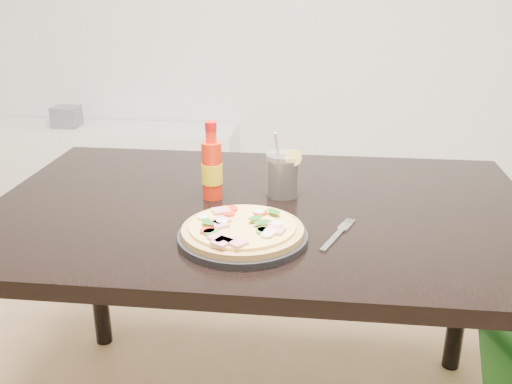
# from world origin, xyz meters

# --- Properties ---
(dining_table) EXTENTS (1.40, 0.90, 0.75)m
(dining_table) POSITION_xyz_m (0.23, 0.41, 0.67)
(dining_table) COLOR black
(dining_table) RESTS_ON ground
(plate) EXTENTS (0.29, 0.29, 0.02)m
(plate) POSITION_xyz_m (0.21, 0.19, 0.76)
(plate) COLOR black
(plate) RESTS_ON dining_table
(pizza) EXTENTS (0.27, 0.27, 0.03)m
(pizza) POSITION_xyz_m (0.21, 0.19, 0.78)
(pizza) COLOR tan
(pizza) RESTS_ON plate
(hot_sauce_bottle) EXTENTS (0.06, 0.06, 0.21)m
(hot_sauce_bottle) POSITION_xyz_m (0.09, 0.44, 0.83)
(hot_sauce_bottle) COLOR red
(hot_sauce_bottle) RESTS_ON dining_table
(cola_cup) EXTENTS (0.09, 0.09, 0.18)m
(cola_cup) POSITION_xyz_m (0.28, 0.48, 0.81)
(cola_cup) COLOR black
(cola_cup) RESTS_ON dining_table
(fork) EXTENTS (0.08, 0.18, 0.00)m
(fork) POSITION_xyz_m (0.42, 0.25, 0.75)
(fork) COLOR silver
(fork) RESTS_ON dining_table
(media_console) EXTENTS (1.40, 0.34, 0.50)m
(media_console) POSITION_xyz_m (-0.80, 2.07, 0.25)
(media_console) COLOR white
(media_console) RESTS_ON ground
(cd_stack) EXTENTS (0.14, 0.12, 0.11)m
(cd_stack) POSITION_xyz_m (-1.05, 2.05, 0.56)
(cd_stack) COLOR slate
(cd_stack) RESTS_ON media_console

